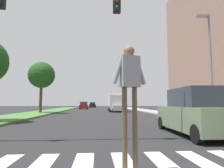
{
  "coord_description": "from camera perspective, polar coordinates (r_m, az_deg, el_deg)",
  "views": [
    {
      "loc": [
        -0.16,
        2.99,
        1.33
      ],
      "look_at": [
        0.86,
        15.87,
        2.64
      ],
      "focal_mm": 30.66,
      "sensor_mm": 36.0,
      "label": 1
    }
  ],
  "objects": [
    {
      "name": "crosswalk",
      "position": [
        4.41,
        -2.42,
        -23.29
      ],
      "size": [
        6.75,
        2.2,
        0.01
      ],
      "color": "silver",
      "rests_on": "ground_plane"
    },
    {
      "name": "pedestrian_performer",
      "position": [
        3.79,
        5.23,
        -0.76
      ],
      "size": [
        0.74,
        0.34,
        2.49
      ],
      "color": "brown",
      "rests_on": "ground_plane"
    },
    {
      "name": "tree_far",
      "position": [
        26.8,
        -20.25,
        2.47
      ],
      "size": [
        3.43,
        3.43,
        6.61
      ],
      "color": "#4C3823",
      "rests_on": "median_strip"
    },
    {
      "name": "street_lamp_right",
      "position": [
        15.13,
        27.04,
        7.32
      ],
      "size": [
        1.02,
        0.24,
        7.5
      ],
      "color": "slate",
      "rests_on": "sidewalk_right"
    },
    {
      "name": "ground_plane",
      "position": [
        27.05,
        -4.26,
        -8.58
      ],
      "size": [
        140.0,
        140.0,
        0.0
      ],
      "primitive_type": "plane",
      "color": "#262628"
    },
    {
      "name": "sidewalk_right",
      "position": [
        26.43,
        14.22,
        -8.32
      ],
      "size": [
        3.0,
        64.0,
        0.15
      ],
      "primitive_type": "cube",
      "color": "#9E9991",
      "rests_on": "ground_plane"
    },
    {
      "name": "sedan_midblock",
      "position": [
        29.86,
        1.37,
        -6.84
      ],
      "size": [
        2.26,
        4.25,
        1.66
      ],
      "color": "#B7B7BC",
      "rests_on": "ground_plane"
    },
    {
      "name": "median_strip",
      "position": [
        26.14,
        -21.46,
        -8.13
      ],
      "size": [
        4.15,
        64.0,
        0.15
      ],
      "primitive_type": "cube",
      "color": "#477A38",
      "rests_on": "ground_plane"
    },
    {
      "name": "sedan_far_horizon",
      "position": [
        59.4,
        -5.9,
        -6.28
      ],
      "size": [
        2.28,
        4.2,
        1.64
      ],
      "color": "black",
      "rests_on": "ground_plane"
    },
    {
      "name": "truck_box_delivery",
      "position": [
        32.24,
        1.16,
        -5.23
      ],
      "size": [
        2.4,
        6.2,
        3.1
      ],
      "color": "#B7B7BC",
      "rests_on": "ground_plane"
    },
    {
      "name": "suv_crossing",
      "position": [
        9.0,
        23.64,
        -7.85
      ],
      "size": [
        2.06,
        4.64,
        1.97
      ],
      "color": "gray",
      "rests_on": "ground_plane"
    },
    {
      "name": "sedan_distant",
      "position": [
        45.06,
        -8.41,
        -6.41
      ],
      "size": [
        1.99,
        4.58,
        1.67
      ],
      "color": "maroon",
      "rests_on": "ground_plane"
    }
  ]
}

